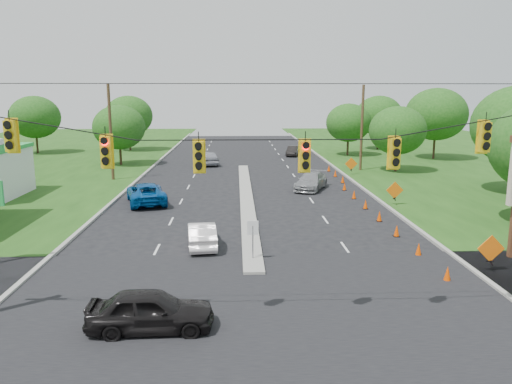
{
  "coord_description": "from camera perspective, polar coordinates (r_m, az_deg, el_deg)",
  "views": [
    {
      "loc": [
        -0.78,
        -17.32,
        8.08
      ],
      "look_at": [
        0.29,
        9.39,
        2.8
      ],
      "focal_mm": 35.0,
      "sensor_mm": 36.0,
      "label": 1
    }
  ],
  "objects": [
    {
      "name": "work_sign_2",
      "position": [
        51.14,
        10.82,
        3.12
      ],
      "size": [
        1.27,
        0.58,
        1.37
      ],
      "color": "black",
      "rests_on": "ground"
    },
    {
      "name": "cone_6",
      "position": [
        43.04,
        10.08,
        0.65
      ],
      "size": [
        0.32,
        0.32,
        0.7
      ],
      "primitive_type": "cone",
      "color": "#EF4600",
      "rests_on": "ground"
    },
    {
      "name": "curb_right",
      "position": [
        49.23,
        10.5,
        1.54
      ],
      "size": [
        0.25,
        110.0,
        0.16
      ],
      "primitive_type": "cube",
      "color": "gray",
      "rests_on": "ground"
    },
    {
      "name": "white_sedan",
      "position": [
        26.94,
        -6.22,
        -4.85
      ],
      "size": [
        1.89,
        4.23,
        1.35
      ],
      "primitive_type": "imported",
      "rotation": [
        0.0,
        0.0,
        3.26
      ],
      "color": "white",
      "rests_on": "ground"
    },
    {
      "name": "ground",
      "position": [
        19.13,
        0.26,
        -13.82
      ],
      "size": [
        160.0,
        160.0,
        0.0
      ],
      "primitive_type": "plane",
      "color": "black",
      "rests_on": "ground"
    },
    {
      "name": "curb_left",
      "position": [
        48.9,
        -13.26,
        1.36
      ],
      "size": [
        0.25,
        110.0,
        0.16
      ],
      "primitive_type": "cube",
      "color": "gray",
      "rests_on": "ground"
    },
    {
      "name": "blue_pickup",
      "position": [
        38.13,
        -12.45,
        -0.13
      ],
      "size": [
        3.99,
        6.11,
        1.56
      ],
      "primitive_type": "imported",
      "rotation": [
        0.0,
        0.0,
        3.41
      ],
      "color": "#084C97",
      "rests_on": "ground"
    },
    {
      "name": "work_sign_1",
      "position": [
        37.82,
        15.57,
        0.11
      ],
      "size": [
        1.27,
        0.58,
        1.37
      ],
      "color": "black",
      "rests_on": "ground"
    },
    {
      "name": "cone_2",
      "position": [
        29.85,
        15.78,
        -4.27
      ],
      "size": [
        0.32,
        0.32,
        0.7
      ],
      "primitive_type": "cone",
      "color": "#EF4600",
      "rests_on": "ground"
    },
    {
      "name": "black_sedan",
      "position": [
        18.03,
        -11.95,
        -13.11
      ],
      "size": [
        4.4,
        1.88,
        1.48
      ],
      "primitive_type": "imported",
      "rotation": [
        0.0,
        0.0,
        1.6
      ],
      "color": "black",
      "rests_on": "ground"
    },
    {
      "name": "tree_10",
      "position": [
        66.19,
        19.91,
        8.35
      ],
      "size": [
        7.56,
        7.56,
        8.82
      ],
      "color": "black",
      "rests_on": "ground"
    },
    {
      "name": "work_sign_0",
      "position": [
        25.25,
        25.26,
        -6.0
      ],
      "size": [
        1.27,
        0.58,
        1.37
      ],
      "color": "black",
      "rests_on": "ground"
    },
    {
      "name": "cone_0",
      "position": [
        23.61,
        21.03,
        -8.72
      ],
      "size": [
        0.32,
        0.32,
        0.7
      ],
      "primitive_type": "cone",
      "color": "#EF4600",
      "rests_on": "ground"
    },
    {
      "name": "silver_car_far",
      "position": [
        42.93,
        6.3,
        1.24
      ],
      "size": [
        3.79,
        5.37,
        1.44
      ],
      "primitive_type": "imported",
      "rotation": [
        0.0,
        0.0,
        -0.4
      ],
      "color": "gray",
      "rests_on": "ground"
    },
    {
      "name": "tree_4",
      "position": [
        74.54,
        -23.95,
        7.83
      ],
      "size": [
        6.72,
        6.72,
        7.84
      ],
      "color": "black",
      "rests_on": "ground"
    },
    {
      "name": "cone_8",
      "position": [
        49.91,
        9.06,
        2.12
      ],
      "size": [
        0.32,
        0.32,
        0.7
      ],
      "primitive_type": "cone",
      "color": "#EF4600",
      "rests_on": "ground"
    },
    {
      "name": "utility_pole_far_right",
      "position": [
        54.1,
        12.01,
        7.14
      ],
      "size": [
        0.28,
        0.28,
        9.0
      ],
      "primitive_type": "cylinder",
      "color": "#422D1C",
      "rests_on": "ground"
    },
    {
      "name": "tree_12",
      "position": [
        67.08,
        10.53,
        7.79
      ],
      "size": [
        5.88,
        5.88,
        6.86
      ],
      "color": "black",
      "rests_on": "ground"
    },
    {
      "name": "utility_pole_far_left",
      "position": [
        48.88,
        -16.27,
        6.53
      ],
      "size": [
        0.28,
        0.28,
        9.0
      ],
      "primitive_type": "cylinder",
      "color": "#422D1C",
      "rests_on": "ground"
    },
    {
      "name": "tree_9",
      "position": [
        54.13,
        15.88,
        6.79
      ],
      "size": [
        5.88,
        5.88,
        6.86
      ],
      "color": "black",
      "rests_on": "ground"
    },
    {
      "name": "tree_11",
      "position": [
        75.31,
        13.87,
        8.48
      ],
      "size": [
        6.72,
        6.72,
        7.84
      ],
      "color": "black",
      "rests_on": "ground"
    },
    {
      "name": "cross_street",
      "position": [
        19.13,
        0.26,
        -13.82
      ],
      "size": [
        160.0,
        14.0,
        0.02
      ],
      "primitive_type": "cube",
      "color": "black",
      "rests_on": "ground"
    },
    {
      "name": "cone_4",
      "position": [
        36.37,
        12.41,
        -1.37
      ],
      "size": [
        0.32,
        0.32,
        0.7
      ],
      "primitive_type": "cone",
      "color": "#EF4600",
      "rests_on": "ground"
    },
    {
      "name": "dark_car_receding",
      "position": [
        66.27,
        4.24,
        4.7
      ],
      "size": [
        2.32,
        4.13,
        1.29
      ],
      "primitive_type": "imported",
      "rotation": [
        0.0,
        0.0,
        -0.26
      ],
      "color": "black",
      "rests_on": "ground"
    },
    {
      "name": "silver_car_oncoming",
      "position": [
        57.77,
        -5.44,
        3.9
      ],
      "size": [
        2.84,
        5.06,
        1.62
      ],
      "primitive_type": "imported",
      "rotation": [
        0.0,
        0.0,
        3.35
      ],
      "color": "#9999A4",
      "rests_on": "ground"
    },
    {
      "name": "cone_3",
      "position": [
        33.08,
        13.93,
        -2.68
      ],
      "size": [
        0.32,
        0.32,
        0.7
      ],
      "primitive_type": "cone",
      "color": "#EF4600",
      "rests_on": "ground"
    },
    {
      "name": "signal_span",
      "position": [
        16.63,
        0.25,
        0.39
      ],
      "size": [
        25.6,
        0.32,
        9.0
      ],
      "color": "#422D1C",
      "rests_on": "ground"
    },
    {
      "name": "cone_5",
      "position": [
        39.69,
        11.15,
        -0.27
      ],
      "size": [
        0.32,
        0.32,
        0.7
      ],
      "primitive_type": "cone",
      "color": "#EF4600",
      "rests_on": "ground"
    },
    {
      "name": "median_sign",
      "position": [
        24.26,
        -0.37,
        -4.66
      ],
      "size": [
        0.55,
        0.06,
        2.05
      ],
      "color": "gray",
      "rests_on": "ground"
    },
    {
      "name": "cone_1",
      "position": [
        26.68,
        18.09,
        -6.24
      ],
      "size": [
        0.32,
        0.32,
        0.7
      ],
      "primitive_type": "cone",
      "color": "#EF4600",
      "rests_on": "ground"
    },
    {
      "name": "cone_7",
      "position": [
        46.53,
        9.89,
        1.44
      ],
      "size": [
        0.32,
        0.32,
        0.7
      ],
      "primitive_type": "cone",
      "color": "#EF4600",
      "rests_on": "ground"
    },
    {
      "name": "tree_5",
      "position": [
        58.95,
        -15.38,
        7.14
      ],
      "size": [
        5.88,
        5.88,
        6.86
      ],
      "color": "black",
      "rests_on": "ground"
    },
    {
      "name": "tree_6",
      "position": [
        73.97,
        -14.33,
        8.41
      ],
      "size": [
        6.72,
        6.72,
        7.84
      ],
      "color": "black",
      "rests_on": "ground"
    },
    {
      "name": "median",
      "position": [
        39.17,
        -1.11,
        -0.73
      ],
      "size": [
        1.0,
        34.0,
        0.18
      ],
      "primitive_type": "cube",
      "color": "gray",
      "rests_on": "ground"
    },
    {
      "name": "cone_9",
      "position": [
        53.31,
        8.33,
        2.72
      ],
      "size": [
        0.32,
        0.32,
        0.7
      ],
      "primitive_type": "cone",
      "color": "#EF4600",
      "rests_on": "ground"
    }
  ]
}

